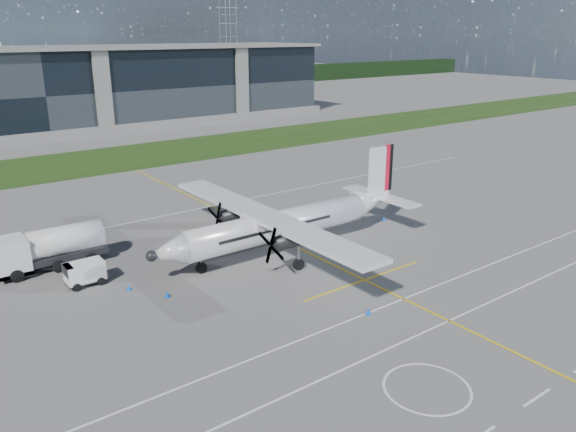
{
  "coord_description": "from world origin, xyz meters",
  "views": [
    {
      "loc": [
        -25.39,
        -34.16,
        18.26
      ],
      "look_at": [
        1.67,
        2.1,
        3.34
      ],
      "focal_mm": 35.0,
      "sensor_mm": 36.0,
      "label": 1
    }
  ],
  "objects_px": {
    "safety_cone_tail": "(384,218)",
    "fuel_tanker_truck": "(42,250)",
    "safety_cone_portwing": "(369,311)",
    "safety_cone_nose_port": "(167,294)",
    "pylon_east": "(228,41)",
    "baggage_tug": "(85,273)",
    "turboprop_aircraft": "(287,207)",
    "ground_crew_person": "(183,252)",
    "safety_cone_fwd": "(129,287)"
  },
  "relations": [
    {
      "from": "safety_cone_tail",
      "to": "fuel_tanker_truck",
      "type": "bearing_deg",
      "value": 165.89
    },
    {
      "from": "safety_cone_portwing",
      "to": "safety_cone_nose_port",
      "type": "xyz_separation_m",
      "value": [
        -9.8,
        10.57,
        0.0
      ]
    },
    {
      "from": "pylon_east",
      "to": "safety_cone_portwing",
      "type": "distance_m",
      "value": 182.22
    },
    {
      "from": "pylon_east",
      "to": "safety_cone_tail",
      "type": "bearing_deg",
      "value": -115.61
    },
    {
      "from": "pylon_east",
      "to": "fuel_tanker_truck",
      "type": "distance_m",
      "value": 172.51
    },
    {
      "from": "fuel_tanker_truck",
      "to": "baggage_tug",
      "type": "distance_m",
      "value": 5.19
    },
    {
      "from": "turboprop_aircraft",
      "to": "ground_crew_person",
      "type": "distance_m",
      "value": 9.6
    },
    {
      "from": "baggage_tug",
      "to": "ground_crew_person",
      "type": "relative_size",
      "value": 1.56
    },
    {
      "from": "ground_crew_person",
      "to": "turboprop_aircraft",
      "type": "bearing_deg",
      "value": -73.35
    },
    {
      "from": "fuel_tanker_truck",
      "to": "safety_cone_nose_port",
      "type": "relative_size",
      "value": 17.7
    },
    {
      "from": "pylon_east",
      "to": "ground_crew_person",
      "type": "xyz_separation_m",
      "value": [
        -91.63,
        -144.46,
        -14.04
      ]
    },
    {
      "from": "safety_cone_tail",
      "to": "safety_cone_portwing",
      "type": "distance_m",
      "value": 20.28
    },
    {
      "from": "pylon_east",
      "to": "baggage_tug",
      "type": "distance_m",
      "value": 175.5
    },
    {
      "from": "pylon_east",
      "to": "safety_cone_fwd",
      "type": "relative_size",
      "value": 60.0
    },
    {
      "from": "pylon_east",
      "to": "safety_cone_portwing",
      "type": "height_order",
      "value": "pylon_east"
    },
    {
      "from": "safety_cone_fwd",
      "to": "pylon_east",
      "type": "bearing_deg",
      "value": 56.48
    },
    {
      "from": "safety_cone_nose_port",
      "to": "fuel_tanker_truck",
      "type": "bearing_deg",
      "value": 118.65
    },
    {
      "from": "baggage_tug",
      "to": "safety_cone_fwd",
      "type": "distance_m",
      "value": 3.71
    },
    {
      "from": "safety_cone_fwd",
      "to": "turboprop_aircraft",
      "type": "bearing_deg",
      "value": -2.03
    },
    {
      "from": "fuel_tanker_truck",
      "to": "turboprop_aircraft",
      "type": "bearing_deg",
      "value": -24.27
    },
    {
      "from": "pylon_east",
      "to": "safety_cone_portwing",
      "type": "xyz_separation_m",
      "value": [
        -85.66,
        -160.15,
        -14.75
      ]
    },
    {
      "from": "fuel_tanker_truck",
      "to": "baggage_tug",
      "type": "relative_size",
      "value": 2.96
    },
    {
      "from": "baggage_tug",
      "to": "ground_crew_person",
      "type": "xyz_separation_m",
      "value": [
        7.85,
        -0.57,
        0.06
      ]
    },
    {
      "from": "baggage_tug",
      "to": "pylon_east",
      "type": "bearing_deg",
      "value": 55.34
    },
    {
      "from": "safety_cone_nose_port",
      "to": "baggage_tug",
      "type": "bearing_deg",
      "value": 125.18
    },
    {
      "from": "turboprop_aircraft",
      "to": "safety_cone_nose_port",
      "type": "height_order",
      "value": "turboprop_aircraft"
    },
    {
      "from": "safety_cone_nose_port",
      "to": "safety_cone_fwd",
      "type": "bearing_deg",
      "value": 122.5
    },
    {
      "from": "ground_crew_person",
      "to": "safety_cone_nose_port",
      "type": "height_order",
      "value": "ground_crew_person"
    },
    {
      "from": "safety_cone_tail",
      "to": "turboprop_aircraft",
      "type": "bearing_deg",
      "value": -177.8
    },
    {
      "from": "pylon_east",
      "to": "safety_cone_fwd",
      "type": "distance_m",
      "value": 176.7
    },
    {
      "from": "fuel_tanker_truck",
      "to": "safety_cone_fwd",
      "type": "relative_size",
      "value": 17.7
    },
    {
      "from": "safety_cone_portwing",
      "to": "turboprop_aircraft",
      "type": "bearing_deg",
      "value": 78.12
    },
    {
      "from": "pylon_east",
      "to": "safety_cone_tail",
      "type": "relative_size",
      "value": 60.0
    },
    {
      "from": "ground_crew_person",
      "to": "safety_cone_tail",
      "type": "bearing_deg",
      "value": -61.57
    },
    {
      "from": "pylon_east",
      "to": "fuel_tanker_truck",
      "type": "xyz_separation_m",
      "value": [
        -101.21,
        -139.07,
        -13.34
      ]
    },
    {
      "from": "fuel_tanker_truck",
      "to": "safety_cone_nose_port",
      "type": "height_order",
      "value": "fuel_tanker_truck"
    },
    {
      "from": "ground_crew_person",
      "to": "safety_cone_nose_port",
      "type": "distance_m",
      "value": 6.44
    },
    {
      "from": "pylon_east",
      "to": "safety_cone_fwd",
      "type": "height_order",
      "value": "pylon_east"
    },
    {
      "from": "fuel_tanker_truck",
      "to": "ground_crew_person",
      "type": "relative_size",
      "value": 4.63
    },
    {
      "from": "fuel_tanker_truck",
      "to": "pylon_east",
      "type": "bearing_deg",
      "value": 53.95
    },
    {
      "from": "ground_crew_person",
      "to": "safety_cone_portwing",
      "type": "bearing_deg",
      "value": -124.44
    },
    {
      "from": "safety_cone_fwd",
      "to": "safety_cone_nose_port",
      "type": "relative_size",
      "value": 1.0
    },
    {
      "from": "safety_cone_fwd",
      "to": "safety_cone_nose_port",
      "type": "height_order",
      "value": "same"
    },
    {
      "from": "turboprop_aircraft",
      "to": "safety_cone_tail",
      "type": "xyz_separation_m",
      "value": [
        12.57,
        0.48,
        -3.71
      ]
    },
    {
      "from": "turboprop_aircraft",
      "to": "safety_cone_fwd",
      "type": "height_order",
      "value": "turboprop_aircraft"
    },
    {
      "from": "pylon_east",
      "to": "safety_cone_fwd",
      "type": "bearing_deg",
      "value": -123.52
    },
    {
      "from": "safety_cone_portwing",
      "to": "safety_cone_nose_port",
      "type": "distance_m",
      "value": 14.41
    },
    {
      "from": "ground_crew_person",
      "to": "safety_cone_portwing",
      "type": "height_order",
      "value": "ground_crew_person"
    },
    {
      "from": "pylon_east",
      "to": "turboprop_aircraft",
      "type": "relative_size",
      "value": 1.14
    },
    {
      "from": "ground_crew_person",
      "to": "safety_cone_fwd",
      "type": "distance_m",
      "value": 6.12
    }
  ]
}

